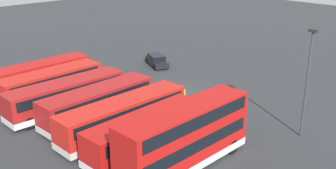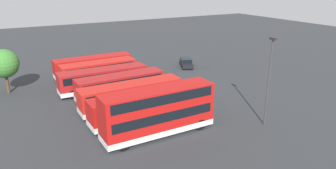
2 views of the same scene
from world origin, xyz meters
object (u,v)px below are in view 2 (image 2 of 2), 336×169
Objects in this scene: bus_single_deck_third at (132,95)px; lamp_post_tall at (269,76)px; bus_single_deck_seventh at (93,66)px; bus_double_decker_near_end at (158,111)px; bus_single_deck_sixth at (99,71)px; bus_single_deck_second at (139,106)px; bus_single_deck_fifth at (103,79)px; bus_single_deck_fourth at (120,85)px; car_hatchback_silver at (186,63)px; waste_bin_yellow at (189,87)px.

bus_single_deck_third is 14.84m from lamp_post_tall.
bus_double_decker_near_end is at bearing 179.78° from bus_single_deck_seventh.
bus_single_deck_sixth is at bearing 25.95° from lamp_post_tall.
lamp_post_tall is at bearing -122.65° from bus_single_deck_second.
bus_single_deck_seventh is at bearing -3.49° from bus_single_deck_sixth.
bus_single_deck_fifth is 1.00× the size of bus_single_deck_seventh.
bus_single_deck_fourth is 0.96× the size of bus_single_deck_fifth.
bus_single_deck_seventh is (21.36, -0.08, -0.83)m from bus_double_decker_near_end.
bus_single_deck_seventh is at bearing -0.22° from bus_double_decker_near_end.
waste_bin_yellow is at bearing 149.93° from car_hatchback_silver.
bus_single_deck_third reaches higher than car_hatchback_silver.
bus_single_deck_third is 1.03× the size of bus_single_deck_fifth.
waste_bin_yellow is at bearing -101.49° from bus_single_deck_fourth.
bus_single_deck_fifth is at bearing 171.85° from bus_single_deck_sixth.
bus_double_decker_near_end is at bearing 72.53° from lamp_post_tall.
lamp_post_tall reaches higher than bus_single_deck_seventh.
bus_double_decker_near_end reaches higher than bus_single_deck_third.
car_hatchback_silver is 0.52× the size of lamp_post_tall.
bus_single_deck_third is at bearing 129.06° from car_hatchback_silver.
bus_double_decker_near_end is 1.03× the size of bus_single_deck_sixth.
lamp_post_tall is at bearing -148.13° from bus_single_deck_fifth.
bus_single_deck_sixth reaches higher than waste_bin_yellow.
lamp_post_tall is (-10.37, -10.02, 3.49)m from bus_single_deck_third.
bus_single_deck_second is 7.26m from bus_single_deck_fourth.
bus_double_decker_near_end is 7.18m from bus_single_deck_third.
bus_single_deck_fifth is at bearing 15.86° from bus_single_deck_fourth.
bus_single_deck_third is 9.21m from waste_bin_yellow.
bus_single_deck_second is at bearing 135.07° from car_hatchback_silver.
bus_single_deck_seventh is (3.20, -0.20, 0.00)m from bus_single_deck_sixth.
car_hatchback_silver is at bearing -50.94° from bus_single_deck_third.
waste_bin_yellow is (5.41, -9.63, -1.14)m from bus_single_deck_second.
bus_single_deck_fifth reaches higher than waste_bin_yellow.
lamp_post_tall reaches higher than bus_single_deck_third.
bus_single_deck_sixth is 3.21m from bus_single_deck_seventh.
bus_single_deck_third and bus_single_deck_sixth have the same top height.
bus_single_deck_sixth is 15.24m from car_hatchback_silver.
bus_single_deck_sixth is at bearing 176.51° from bus_single_deck_seventh.
bus_single_deck_second is 17.75m from bus_single_deck_seventh.
bus_single_deck_seventh is 1.30× the size of lamp_post_tall.
bus_single_deck_sixth is (18.16, 0.11, -0.83)m from bus_double_decker_near_end.
bus_single_deck_second is 10.90× the size of waste_bin_yellow.
bus_single_deck_fifth is 21.05m from lamp_post_tall.
bus_single_deck_third is at bearing -11.03° from bus_single_deck_second.
bus_single_deck_second is 0.88× the size of bus_single_deck_third.
bus_single_deck_fifth is at bearing 1.34° from bus_single_deck_second.
bus_single_deck_fourth is 9.12m from waste_bin_yellow.
bus_single_deck_third is at bearing -179.20° from bus_single_deck_seventh.
bus_single_deck_seventh is at bearing 81.51° from car_hatchback_silver.
bus_single_deck_second is 2.26× the size of car_hatchback_silver.
bus_single_deck_fourth is at bearing -5.99° from bus_single_deck_second.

